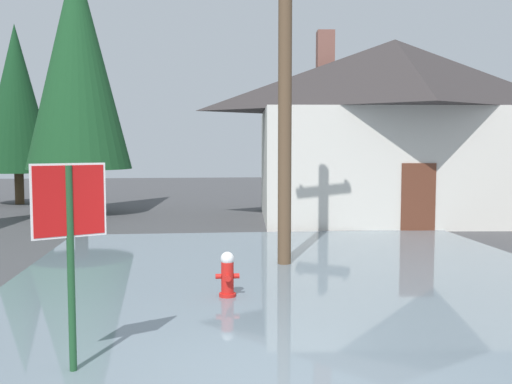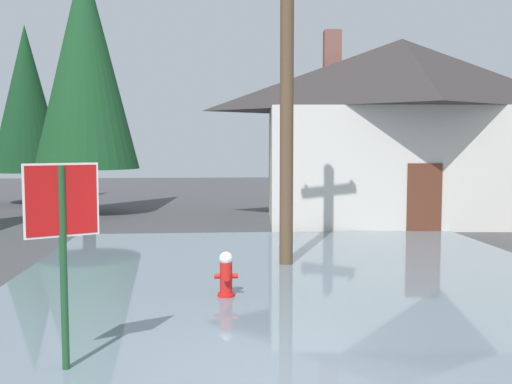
% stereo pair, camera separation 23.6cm
% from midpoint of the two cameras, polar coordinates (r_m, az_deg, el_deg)
% --- Properties ---
extents(flood_puddle, '(10.61, 11.80, 0.04)m').
position_cam_midpoint_polar(flood_puddle, '(10.83, 3.66, -8.66)').
color(flood_puddle, slate).
rests_on(flood_puddle, ground).
extents(stop_sign_near, '(0.72, 0.39, 2.31)m').
position_cam_midpoint_polar(stop_sign_near, '(6.56, -18.90, -2.99)').
color(stop_sign_near, '#1E4C28').
rests_on(stop_sign_near, ground).
extents(fire_hydrant, '(0.39, 0.33, 0.78)m').
position_cam_midpoint_polar(fire_hydrant, '(9.53, -3.55, -8.25)').
color(fire_hydrant, red).
rests_on(fire_hydrant, ground).
extents(utility_pole, '(1.60, 0.28, 7.73)m').
position_cam_midpoint_polar(utility_pole, '(12.04, 2.31, 11.93)').
color(utility_pole, brown).
rests_on(utility_pole, ground).
extents(house, '(10.02, 7.21, 6.54)m').
position_cam_midpoint_polar(house, '(20.23, 13.08, 6.30)').
color(house, beige).
rests_on(house, ground).
extents(pine_tree_short_left, '(3.72, 3.72, 9.30)m').
position_cam_midpoint_polar(pine_tree_short_left, '(22.13, -17.52, 12.08)').
color(pine_tree_short_left, '#4C3823').
rests_on(pine_tree_short_left, ground).
extents(pine_tree_far_center, '(3.06, 3.06, 7.65)m').
position_cam_midpoint_polar(pine_tree_far_center, '(26.87, -22.80, 8.48)').
color(pine_tree_far_center, '#4C3823').
rests_on(pine_tree_far_center, ground).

